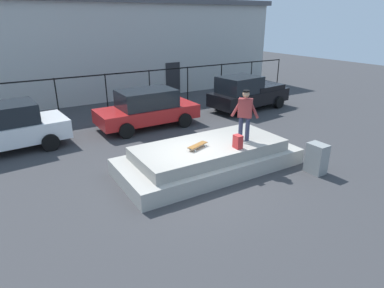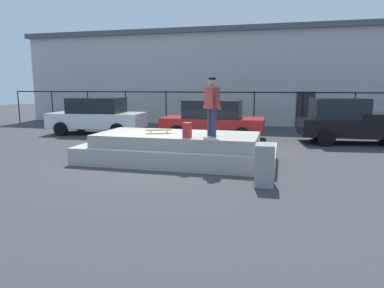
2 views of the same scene
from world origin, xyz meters
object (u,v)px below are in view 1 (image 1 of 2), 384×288
(backpack, at_px, (238,142))
(car_red_sedan_mid, at_px, (147,108))
(car_white_sedan_near, at_px, (1,128))
(skateboarder, at_px, (245,112))
(utility_box, at_px, (317,158))
(skateboard, at_px, (198,145))
(car_black_pickup_far, at_px, (247,93))

(backpack, distance_m, car_red_sedan_mid, 5.92)
(car_white_sedan_near, bearing_deg, backpack, -44.18)
(skateboarder, xyz_separation_m, car_white_sedan_near, (-6.76, 5.53, -0.94))
(car_white_sedan_near, xyz_separation_m, utility_box, (8.36, -7.23, -0.40))
(skateboard, height_order, car_white_sedan_near, car_white_sedan_near)
(skateboarder, distance_m, backpack, 1.06)
(car_red_sedan_mid, xyz_separation_m, car_black_pickup_far, (5.82, 0.01, 0.05))
(utility_box, bearing_deg, skateboard, 148.71)
(car_red_sedan_mid, bearing_deg, utility_box, -69.82)
(car_red_sedan_mid, bearing_deg, skateboarder, -79.30)
(skateboard, xyz_separation_m, car_black_pickup_far, (6.46, 5.29, -0.07))
(skateboard, distance_m, backpack, 1.24)
(skateboard, relative_size, car_red_sedan_mid, 0.18)
(backpack, relative_size, car_white_sedan_near, 0.09)
(skateboarder, xyz_separation_m, skateboard, (-1.68, 0.17, -0.86))
(car_black_pickup_far, bearing_deg, utility_box, -114.00)
(car_white_sedan_near, xyz_separation_m, car_red_sedan_mid, (5.73, -0.08, -0.03))
(car_white_sedan_near, distance_m, utility_box, 11.06)
(skateboard, bearing_deg, backpack, -30.32)
(backpack, bearing_deg, skateboarder, -52.49)
(backpack, height_order, car_white_sedan_near, car_white_sedan_near)
(skateboard, xyz_separation_m, utility_box, (3.28, -1.87, -0.49))
(car_black_pickup_far, bearing_deg, car_red_sedan_mid, -179.88)
(car_red_sedan_mid, bearing_deg, backpack, -85.93)
(skateboard, distance_m, car_white_sedan_near, 7.39)
(skateboarder, height_order, skateboard, skateboarder)
(skateboarder, xyz_separation_m, utility_box, (1.60, -1.70, -1.34))
(skateboard, relative_size, car_white_sedan_near, 0.17)
(car_red_sedan_mid, bearing_deg, skateboard, -97.01)
(skateboarder, height_order, car_red_sedan_mid, skateboarder)
(skateboarder, bearing_deg, car_red_sedan_mid, 100.70)
(car_black_pickup_far, bearing_deg, car_white_sedan_near, 179.66)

